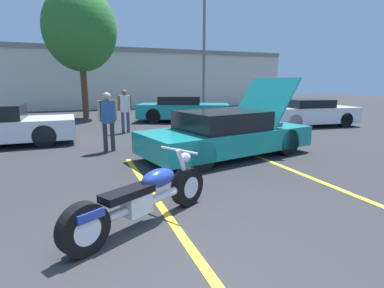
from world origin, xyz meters
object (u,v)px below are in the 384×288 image
at_px(parked_car_right_row, 309,113).
at_px(spectator_midground, 108,117).
at_px(light_pole, 205,37).
at_px(show_car_hood_open, 227,134).
at_px(tree_background, 80,30).
at_px(spectator_by_show_car, 125,107).
at_px(motorcycle, 144,199).
at_px(parked_car_mid_right_row, 183,109).

xyz_separation_m(parked_car_right_row, spectator_midground, (-8.86, -2.03, 0.39)).
xyz_separation_m(light_pole, spectator_midground, (-7.18, -9.79, -3.74)).
xyz_separation_m(light_pole, show_car_hood_open, (-4.35, -11.44, -4.12)).
xyz_separation_m(show_car_hood_open, spectator_midground, (-2.83, 1.65, 0.38)).
relative_size(tree_background, spectator_by_show_car, 4.08).
xyz_separation_m(motorcycle, parked_car_right_row, (8.91, 6.80, 0.20)).
distance_m(spectator_by_show_car, spectator_midground, 3.21).
bearing_deg(motorcycle, light_pole, 33.77).
xyz_separation_m(light_pole, motorcycle, (-7.23, -14.55, -4.33)).
xyz_separation_m(motorcycle, spectator_midground, (0.05, 4.76, 0.59)).
bearing_deg(spectator_midground, parked_car_right_row, 12.92).
height_order(light_pole, tree_background, light_pole).
xyz_separation_m(parked_car_mid_right_row, spectator_by_show_car, (-3.19, -2.42, 0.36)).
bearing_deg(spectator_by_show_car, motorcycle, -97.19).
bearing_deg(spectator_by_show_car, parked_car_right_row, -7.42).
bearing_deg(spectator_midground, light_pole, 53.74).
xyz_separation_m(tree_background, parked_car_right_row, (9.16, -6.64, -3.98)).
xyz_separation_m(parked_car_right_row, spectator_by_show_car, (-7.92, 1.03, 0.39)).
bearing_deg(light_pole, tree_background, -171.48).
bearing_deg(spectator_midground, spectator_by_show_car, 72.97).
bearing_deg(tree_background, show_car_hood_open, -73.10).
bearing_deg(parked_car_right_row, light_pole, 109.28).
relative_size(light_pole, parked_car_mid_right_row, 1.82).
height_order(tree_background, spectator_by_show_car, tree_background).
relative_size(motorcycle, spectator_midground, 1.32).
height_order(show_car_hood_open, parked_car_mid_right_row, show_car_hood_open).
xyz_separation_m(motorcycle, show_car_hood_open, (2.88, 3.12, 0.21)).
distance_m(show_car_hood_open, spectator_midground, 3.30).
bearing_deg(spectator_midground, tree_background, 91.99).
bearing_deg(tree_background, parked_car_right_row, -35.91).
bearing_deg(motorcycle, spectator_midground, 59.60).
bearing_deg(light_pole, parked_car_mid_right_row, -125.34).
height_order(light_pole, show_car_hood_open, light_pole).
distance_m(tree_background, spectator_by_show_car, 6.77).
distance_m(show_car_hood_open, spectator_by_show_car, 5.09).
xyz_separation_m(tree_background, spectator_midground, (0.30, -8.67, -3.59)).
bearing_deg(parked_car_right_row, tree_background, 151.13).
height_order(tree_background, parked_car_mid_right_row, tree_background).
xyz_separation_m(show_car_hood_open, parked_car_mid_right_row, (1.30, 7.14, 0.03)).
xyz_separation_m(tree_background, parked_car_mid_right_row, (4.43, -3.18, -3.95)).
relative_size(light_pole, show_car_hood_open, 1.80).
bearing_deg(spectator_midground, show_car_hood_open, -30.19).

